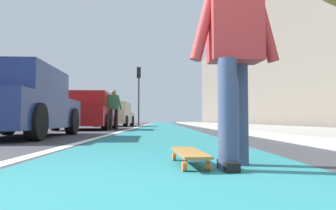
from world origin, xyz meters
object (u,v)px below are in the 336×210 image
Objects in this scene: skateboard at (189,154)px; parked_car_far at (115,115)px; skater_person at (234,47)px; parked_car_near at (19,104)px; traffic_light at (139,85)px; parked_car_mid at (88,112)px; pedestrian_distant at (114,107)px.

skateboard is 0.19× the size of parked_car_far.
skater_person is 5.63m from parked_car_near.
traffic_light is at bearing 6.50° from skater_person.
parked_car_near is at bearing 179.20° from parked_car_mid.
skater_person reaches higher than pedestrian_distant.
skater_person is 1.03× the size of pedestrian_distant.
parked_car_mid is 0.98× the size of traffic_light.
pedestrian_distant reaches higher than parked_car_near.
skateboard is 0.20× the size of traffic_light.
traffic_light is 10.57m from pedestrian_distant.
skateboard is at bearing -174.42° from traffic_light.
parked_car_mid is at bearing 18.00° from skateboard.
skateboard is 0.92m from skater_person.
parked_car_mid is 6.95m from parked_car_far.
parked_car_near reaches higher than parked_car_far.
parked_car_near is 0.97× the size of parked_car_mid.
skateboard is 0.52× the size of skater_person.
parked_car_near is (4.14, 3.30, 0.63)m from skateboard.
skateboard is 0.20× the size of parked_car_mid.
parked_car_near is at bearing 175.20° from traffic_light.
skater_person reaches higher than skateboard.
parked_car_mid is at bearing 80.18° from pedestrian_distant.
traffic_light reaches higher than skater_person.
parked_car_far is (6.95, -0.03, 0.02)m from parked_car_mid.
parked_car_near is 16.17m from traffic_light.
pedestrian_distant is (-0.18, -1.06, 0.21)m from parked_car_mid.
skater_person is at bearing -165.78° from pedestrian_distant.
skater_person is 0.38× the size of traffic_light.
skater_person reaches higher than parked_car_near.
pedestrian_distant is at bearing 12.50° from skateboard.
pedestrian_distant is at bearing -99.82° from parked_car_mid.
skateboard is 5.33m from parked_car_near.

